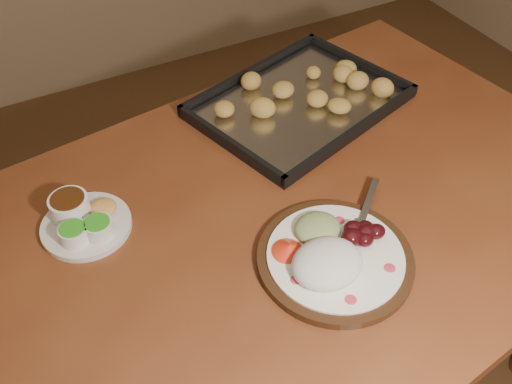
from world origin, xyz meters
TOP-DOWN VIEW (x-y plane):
  - dining_table at (-0.03, 0.22)m, footprint 1.61×1.10m
  - dinner_plate at (0.03, 0.08)m, footprint 0.33×0.28m
  - condiment_saucer at (-0.34, 0.37)m, footprint 0.17×0.17m
  - baking_tray at (0.22, 0.51)m, footprint 0.55×0.47m

SIDE VIEW (x-z plane):
  - dining_table at x=-0.03m, z-range 0.28..1.03m
  - baking_tray at x=0.22m, z-range 0.74..0.79m
  - dinner_plate at x=0.03m, z-range 0.74..0.80m
  - condiment_saucer at x=-0.34m, z-range 0.74..0.80m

